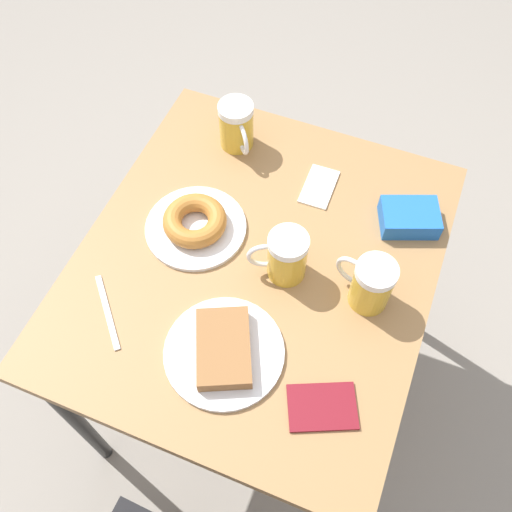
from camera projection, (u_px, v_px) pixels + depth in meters
ground_plane at (256, 377)px, 1.83m from camera, size 8.00×8.00×0.00m
table at (256, 278)px, 1.27m from camera, size 0.74×0.84×0.72m
plate_with_cake at (224, 350)px, 1.09m from camera, size 0.23×0.23×0.04m
plate_with_donut at (195, 223)px, 1.24m from camera, size 0.22×0.22×0.05m
beer_mug_left at (371, 283)px, 1.12m from camera, size 0.12×0.08×0.12m
beer_mug_center at (237, 126)px, 1.34m from camera, size 0.10×0.11×0.12m
beer_mug_right at (286, 255)px, 1.15m from camera, size 0.12×0.08×0.12m
napkin_folded at (319, 187)px, 1.31m from camera, size 0.07×0.12×0.00m
fork at (107, 312)px, 1.15m from camera, size 0.13×0.14×0.00m
passport_near_edge at (322, 407)px, 1.04m from camera, size 0.15×0.13×0.01m
blue_pouch at (409, 218)px, 1.24m from camera, size 0.15×0.13×0.05m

